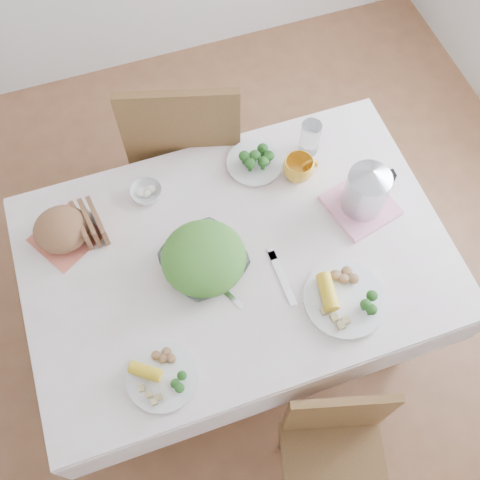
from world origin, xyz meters
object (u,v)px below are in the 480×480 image
object	(u,v)px
dining_table	(237,295)
salad_bowl	(204,262)
dinner_plate_left	(162,377)
electric_kettle	(367,189)
yellow_mug	(298,169)
dinner_plate_right	(344,300)
chair_near	(338,471)
chair_far	(188,146)

from	to	relation	value
dining_table	salad_bowl	world-z (taller)	salad_bowl
dinner_plate_left	electric_kettle	size ratio (longest dim) A/B	1.06
dinner_plate_left	yellow_mug	bearing A→B (deg)	40.03
dinner_plate_right	electric_kettle	size ratio (longest dim) A/B	1.32
dining_table	yellow_mug	size ratio (longest dim) A/B	11.92
dinner_plate_left	chair_near	bearing A→B (deg)	-42.18
chair_near	salad_bowl	xyz separation A→B (m)	(-0.23, 0.76, 0.33)
dining_table	chair_near	distance (m)	0.78
dinner_plate_left	dinner_plate_right	xyz separation A→B (m)	(0.65, 0.05, 0.00)
dinner_plate_right	salad_bowl	bearing A→B (deg)	145.67
chair_far	dinner_plate_left	bearing A→B (deg)	86.41
salad_bowl	chair_near	bearing A→B (deg)	-73.29
dinner_plate_left	yellow_mug	xyz separation A→B (m)	(0.69, 0.58, 0.04)
chair_far	electric_kettle	xyz separation A→B (m)	(0.48, -0.69, 0.42)
chair_far	yellow_mug	world-z (taller)	chair_far
dinner_plate_right	dining_table	bearing A→B (deg)	135.10
chair_far	dinner_plate_left	xyz separation A→B (m)	(-0.38, -1.07, 0.31)
salad_bowl	dinner_plate_left	size ratio (longest dim) A/B	1.21
dining_table	electric_kettle	distance (m)	0.71
electric_kettle	dining_table	bearing A→B (deg)	-178.67
dining_table	chair_near	xyz separation A→B (m)	(0.11, -0.77, 0.09)
chair_far	yellow_mug	bearing A→B (deg)	138.39
salad_bowl	dinner_plate_left	bearing A→B (deg)	-126.26
dinner_plate_right	yellow_mug	xyz separation A→B (m)	(0.04, 0.53, 0.04)
dining_table	chair_near	bearing A→B (deg)	-82.04
dinner_plate_left	dinner_plate_right	distance (m)	0.65
chair_near	chair_far	bearing A→B (deg)	108.83
salad_bowl	dinner_plate_left	xyz separation A→B (m)	(-0.24, -0.33, -0.02)
chair_far	salad_bowl	bearing A→B (deg)	95.56
chair_near	electric_kettle	world-z (taller)	electric_kettle
chair_near	salad_bowl	bearing A→B (deg)	121.95
chair_near	yellow_mug	world-z (taller)	chair_near
dinner_plate_right	yellow_mug	size ratio (longest dim) A/B	2.41
dining_table	dinner_plate_right	size ratio (longest dim) A/B	4.95
dinner_plate_left	yellow_mug	distance (m)	0.90
chair_near	chair_far	world-z (taller)	chair_far
dining_table	dinner_plate_left	distance (m)	0.64
chair_far	dinner_plate_left	world-z (taller)	chair_far
dinner_plate_left	electric_kettle	bearing A→B (deg)	23.64
dinner_plate_left	dinner_plate_right	world-z (taller)	dinner_plate_right
chair_near	yellow_mug	xyz separation A→B (m)	(0.22, 1.01, 0.34)
salad_bowl	yellow_mug	size ratio (longest dim) A/B	2.35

